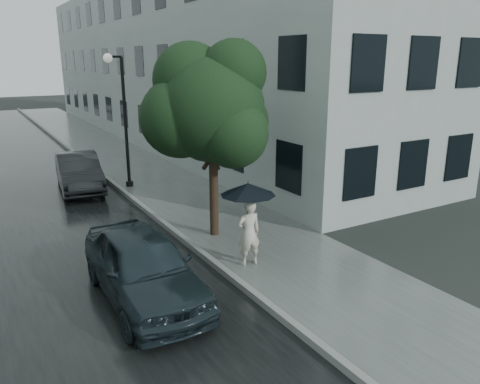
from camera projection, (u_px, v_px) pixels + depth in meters
ground at (297, 270)px, 10.86m from camera, size 120.00×120.00×0.00m
sidewalk at (139, 168)px, 20.93m from camera, size 3.50×60.00×0.01m
kerb_near at (97, 171)px, 20.02m from camera, size 0.15×60.00×0.15m
asphalt_road at (7, 184)px, 18.33m from camera, size 6.85×60.00×0.00m
building_near at (177, 63)px, 28.46m from camera, size 7.02×36.00×9.00m
pedestrian at (249, 233)px, 10.93m from camera, size 0.60×0.42×1.58m
umbrella at (248, 189)px, 10.65m from camera, size 1.57×1.57×1.11m
street_tree at (211, 108)px, 12.19m from camera, size 3.58×3.25×5.23m
lamp_post at (121, 113)px, 17.10m from camera, size 0.82×0.47×4.91m
car_near at (143, 266)px, 9.38m from camera, size 1.72×4.19×1.42m
car_far at (79, 172)px, 17.38m from camera, size 1.81×4.17×1.33m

